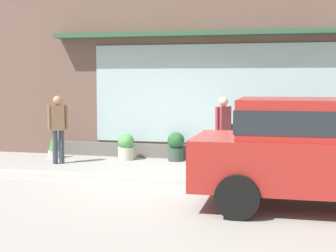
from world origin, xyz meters
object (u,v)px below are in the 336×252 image
(pedestrian_passerby, at_px, (58,124))
(potted_plant_low_front, at_px, (176,146))
(potted_plant_window_center, at_px, (298,152))
(potted_plant_doorstep, at_px, (126,147))
(parked_car_red, at_px, (318,148))
(fire_hydrant, at_px, (257,155))
(potted_plant_by_entrance, at_px, (55,144))
(potted_plant_window_right, at_px, (252,151))
(pedestrian_with_handbag, at_px, (224,127))

(pedestrian_passerby, bearing_deg, potted_plant_low_front, -10.28)
(potted_plant_window_center, bearing_deg, potted_plant_doorstep, -179.95)
(parked_car_red, bearing_deg, fire_hydrant, 112.04)
(potted_plant_by_entrance, relative_size, potted_plant_window_right, 1.15)
(fire_hydrant, height_order, pedestrian_passerby, pedestrian_passerby)
(fire_hydrant, bearing_deg, potted_plant_window_right, 98.34)
(parked_car_red, relative_size, potted_plant_window_right, 6.05)
(fire_hydrant, xyz_separation_m, parked_car_red, (1.08, -2.63, 0.55))
(potted_plant_low_front, bearing_deg, pedestrian_passerby, -158.96)
(potted_plant_window_center, bearing_deg, potted_plant_low_front, 178.03)
(fire_hydrant, xyz_separation_m, pedestrian_passerby, (-4.79, 0.40, 0.53))
(fire_hydrant, bearing_deg, pedestrian_passerby, 175.22)
(parked_car_red, relative_size, potted_plant_low_front, 5.57)
(potted_plant_doorstep, bearing_deg, parked_car_red, -41.80)
(pedestrian_with_handbag, relative_size, potted_plant_doorstep, 2.47)
(potted_plant_low_front, bearing_deg, potted_plant_window_right, -10.86)
(potted_plant_by_entrance, relative_size, potted_plant_low_front, 1.06)
(potted_plant_low_front, bearing_deg, fire_hydrant, -34.71)
(potted_plant_by_entrance, distance_m, potted_plant_low_front, 3.19)
(potted_plant_doorstep, relative_size, potted_plant_by_entrance, 0.87)
(potted_plant_doorstep, relative_size, potted_plant_low_front, 0.92)
(potted_plant_by_entrance, xyz_separation_m, potted_plant_window_center, (6.16, 0.14, -0.04))
(fire_hydrant, distance_m, pedestrian_passerby, 4.83)
(pedestrian_passerby, xyz_separation_m, potted_plant_window_right, (4.63, 0.67, -0.59))
(fire_hydrant, xyz_separation_m, potted_plant_low_front, (-2.08, 1.44, -0.06))
(pedestrian_passerby, bearing_deg, pedestrian_with_handbag, -26.83)
(potted_plant_window_right, bearing_deg, pedestrian_passerby, -171.74)
(potted_plant_window_right, height_order, potted_plant_window_center, potted_plant_window_right)
(potted_plant_window_right, distance_m, potted_plant_low_front, 1.96)
(parked_car_red, bearing_deg, potted_plant_by_entrance, 148.62)
(potted_plant_doorstep, height_order, potted_plant_window_right, potted_plant_window_right)
(pedestrian_with_handbag, xyz_separation_m, parked_car_red, (1.87, -3.35, 0.02))
(pedestrian_with_handbag, relative_size, potted_plant_window_center, 2.51)
(potted_plant_doorstep, relative_size, potted_plant_window_center, 1.02)
(potted_plant_by_entrance, xyz_separation_m, potted_plant_low_front, (3.18, 0.25, 0.01))
(potted_plant_window_right, relative_size, potted_plant_low_front, 0.92)
(fire_hydrant, height_order, parked_car_red, parked_car_red)
(pedestrian_passerby, height_order, potted_plant_doorstep, pedestrian_passerby)
(pedestrian_passerby, height_order, potted_plant_window_center, pedestrian_passerby)
(fire_hydrant, bearing_deg, potted_plant_window_center, 56.12)
(pedestrian_with_handbag, height_order, potted_plant_window_center, pedestrian_with_handbag)
(pedestrian_with_handbag, height_order, pedestrian_passerby, same)
(potted_plant_window_right, bearing_deg, fire_hydrant, -81.66)
(potted_plant_doorstep, xyz_separation_m, potted_plant_window_right, (3.20, -0.26, 0.04))
(pedestrian_with_handbag, relative_size, pedestrian_passerby, 1.00)
(potted_plant_window_right, bearing_deg, potted_plant_low_front, 169.14)
(parked_car_red, distance_m, potted_plant_window_center, 4.03)
(pedestrian_passerby, distance_m, potted_plant_doorstep, 1.82)
(potted_plant_window_right, distance_m, potted_plant_window_center, 1.09)
(potted_plant_doorstep, distance_m, potted_plant_low_front, 1.28)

